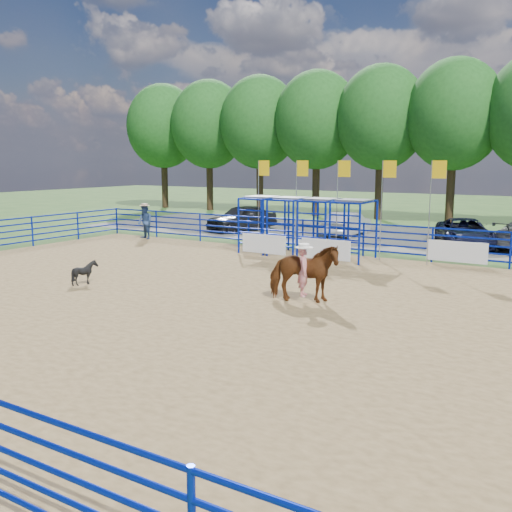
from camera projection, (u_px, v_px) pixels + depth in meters
name	position (u px, v px, depth m)	size (l,w,h in m)	color
ground	(240.00, 304.00, 16.84)	(120.00, 120.00, 0.00)	#3E6327
arena_dirt	(240.00, 304.00, 16.84)	(30.00, 20.00, 0.02)	#987B4C
gravel_strip	(410.00, 238.00, 31.14)	(40.00, 10.00, 0.01)	slate
horse_and_rider	(304.00, 271.00, 16.87)	(2.30, 1.62, 2.50)	#5E2F12
calf	(85.00, 273.00, 19.37)	(0.67, 0.75, 0.83)	black
spectator_cowboy	(145.00, 221.00, 30.61)	(1.06, 0.92, 1.89)	navy
car_a	(242.00, 218.00, 34.30)	(1.84, 4.58, 1.56)	black
car_b	(347.00, 224.00, 31.99)	(1.44, 4.12, 1.36)	#999CA1
car_c	(465.00, 233.00, 27.87)	(2.29, 4.96, 1.38)	black
perimeter_fence	(240.00, 279.00, 16.72)	(30.10, 20.10, 1.50)	#071EA7
chute_assembly	(313.00, 228.00, 25.05)	(19.32, 2.41, 4.20)	#071EA7
treeline	(455.00, 109.00, 37.46)	(56.40, 6.40, 11.24)	#3F2B19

